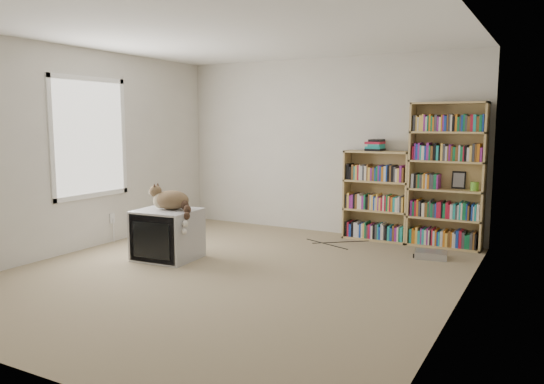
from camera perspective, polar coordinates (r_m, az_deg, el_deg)
The scene contains 17 objects.
floor at distance 5.68m, azimuth -4.29°, elevation -8.78°, with size 4.50×5.00×0.01m, color gray.
wall_back at distance 7.68m, azimuth 5.81°, elevation 4.92°, with size 4.50×0.02×2.50m, color beige.
wall_front at distance 3.64m, azimuth -26.35°, elevation 1.31°, with size 4.50×0.02×2.50m, color beige.
wall_left at distance 6.95m, azimuth -20.23°, elevation 4.23°, with size 0.02×5.00×2.50m, color beige.
wall_right at distance 4.65m, azimuth 19.59°, elevation 2.84°, with size 0.02×5.00×2.50m, color beige.
ceiling at distance 5.53m, azimuth -4.55°, elevation 16.93°, with size 4.50×5.00×0.02m, color white.
window at distance 7.07m, azimuth -19.00°, elevation 5.55°, with size 0.02×1.22×1.52m, color white.
crt_tv at distance 6.34m, azimuth -11.13°, elevation -4.50°, with size 0.71×0.65×0.58m.
cat at distance 6.22m, azimuth -10.55°, elevation -1.18°, with size 0.67×0.44×0.50m.
bookcase_tall at distance 7.08m, azimuth 18.28°, elevation 1.32°, with size 0.92×0.30×1.84m.
bookcase_short at distance 7.34m, azimuth 11.23°, elevation -0.79°, with size 0.88×0.30×1.21m.
book_stack at distance 7.26m, azimuth 11.08°, elevation 4.98°, with size 0.22×0.29×0.16m, color #A2152D.
green_mug at distance 7.02m, azimuth 20.97°, elevation 0.58°, with size 0.10×0.10×0.11m, color #66B634.
framed_print at distance 7.14m, azimuth 19.45°, elevation 1.23°, with size 0.17×0.01×0.22m, color black.
dvd_player at distance 6.56m, azimuth 16.73°, elevation -6.48°, with size 0.36×0.26×0.08m, color #A8A8AC.
wall_outlet at distance 7.40m, azimuth -16.81°, elevation -2.72°, with size 0.01×0.08×0.13m, color silver.
floor_cables at distance 7.15m, azimuth 3.46°, elevation -5.34°, with size 1.20×0.70×0.01m, color black, non-canonical shape.
Camera 1 is at (2.97, -4.58, 1.59)m, focal length 35.00 mm.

